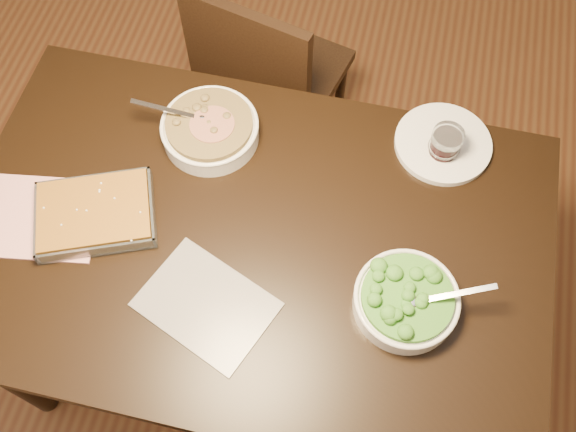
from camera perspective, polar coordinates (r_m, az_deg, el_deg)
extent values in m
plane|color=#442213|center=(2.21, -2.29, -10.42)|extent=(4.00, 4.00, 0.00)
cube|color=black|center=(1.53, -3.26, -2.25)|extent=(1.40, 0.90, 0.04)
cube|color=black|center=(1.59, -3.13, -3.33)|extent=(1.26, 0.76, 0.08)
cylinder|color=black|center=(1.96, -23.83, -12.68)|extent=(0.07, 0.07, 0.71)
cylinder|color=black|center=(2.18, -16.25, 5.46)|extent=(0.07, 0.07, 0.71)
cylinder|color=black|center=(2.05, 17.05, -1.05)|extent=(0.07, 0.07, 0.71)
cube|color=#B8344B|center=(1.64, -21.46, -0.08)|extent=(0.33, 0.27, 0.01)
cube|color=#282830|center=(1.45, -7.27, -7.80)|extent=(0.34, 0.30, 0.01)
cube|color=white|center=(1.66, 13.47, 5.36)|extent=(0.12, 0.12, 0.00)
cylinder|color=white|center=(1.64, -6.91, 7.47)|extent=(0.24, 0.24, 0.05)
torus|color=white|center=(1.62, -7.01, 8.04)|extent=(0.25, 0.25, 0.01)
cylinder|color=#34280E|center=(1.62, -7.03, 8.12)|extent=(0.22, 0.22, 0.02)
cube|color=silver|center=(1.62, -9.69, 8.57)|extent=(0.15, 0.03, 0.05)
cylinder|color=maroon|center=(1.60, -6.77, 8.12)|extent=(0.11, 0.11, 0.00)
cylinder|color=white|center=(1.44, 10.38, -7.50)|extent=(0.23, 0.23, 0.04)
torus|color=white|center=(1.42, 10.55, -7.14)|extent=(0.23, 0.23, 0.01)
cylinder|color=#205413|center=(1.42, 10.58, -7.08)|extent=(0.20, 0.20, 0.02)
cube|color=silver|center=(1.42, 13.54, -6.51)|extent=(0.15, 0.06, 0.05)
cube|color=silver|center=(1.59, -16.55, -0.21)|extent=(0.33, 0.29, 0.01)
cube|color=#5D2F0D|center=(1.57, -16.78, 0.21)|extent=(0.31, 0.27, 0.04)
cube|color=silver|center=(1.62, -16.83, 3.15)|extent=(0.26, 0.11, 0.04)
cube|color=silver|center=(1.53, -16.67, -3.03)|extent=(0.26, 0.11, 0.04)
cube|color=silver|center=(1.55, -11.97, 0.86)|extent=(0.08, 0.19, 0.04)
cube|color=silver|center=(1.61, -21.36, -0.53)|extent=(0.08, 0.19, 0.04)
cylinder|color=black|center=(1.64, 13.71, 6.01)|extent=(0.07, 0.07, 0.06)
cylinder|color=silver|center=(1.60, 14.05, 6.88)|extent=(0.08, 0.08, 0.02)
cylinder|color=silver|center=(1.68, 13.60, 6.28)|extent=(0.24, 0.24, 0.02)
cube|color=black|center=(2.22, -0.99, 12.46)|extent=(0.49, 0.49, 0.04)
cylinder|color=black|center=(2.44, 4.60, 10.51)|extent=(0.03, 0.03, 0.39)
cylinder|color=black|center=(2.26, 0.96, 4.45)|extent=(0.03, 0.03, 0.39)
cylinder|color=black|center=(2.53, -2.61, 13.28)|extent=(0.03, 0.03, 0.39)
cylinder|color=black|center=(2.36, -6.56, 7.61)|extent=(0.03, 0.03, 0.39)
cube|color=black|center=(1.94, -3.62, 13.17)|extent=(0.40, 0.13, 0.43)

